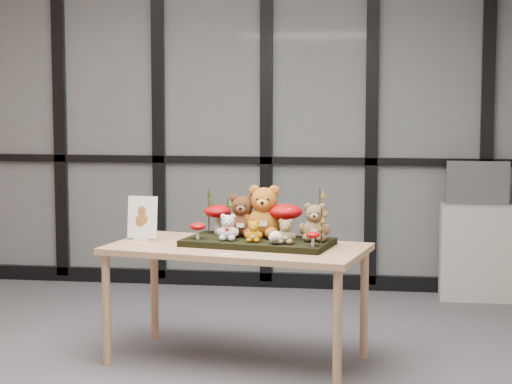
% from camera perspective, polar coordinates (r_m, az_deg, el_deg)
% --- Properties ---
extents(floor, '(5.00, 5.00, 0.00)m').
position_cam_1_polar(floor, '(5.45, -7.70, -11.04)').
color(floor, '#535258').
rests_on(floor, ground).
extents(room_shell, '(5.00, 5.00, 5.00)m').
position_cam_1_polar(room_shell, '(5.21, -7.97, 6.91)').
color(room_shell, '#B9B7AF').
rests_on(room_shell, floor).
extents(glass_partition, '(4.90, 0.06, 2.78)m').
position_cam_1_polar(glass_partition, '(7.61, -2.72, 4.75)').
color(glass_partition, '#2D383F').
rests_on(glass_partition, floor).
extents(display_table, '(1.61, 1.02, 0.70)m').
position_cam_1_polar(display_table, '(5.50, -1.18, -4.01)').
color(display_table, tan).
rests_on(display_table, floor).
extents(diorama_tray, '(0.93, 0.59, 0.04)m').
position_cam_1_polar(diorama_tray, '(5.50, 0.12, -3.11)').
color(diorama_tray, black).
rests_on(diorama_tray, display_table).
extents(bear_pooh_yellow, '(0.30, 0.28, 0.35)m').
position_cam_1_polar(bear_pooh_yellow, '(5.54, 0.50, -1.03)').
color(bear_pooh_yellow, '#AA5D1A').
rests_on(bear_pooh_yellow, diorama_tray).
extents(bear_brown_medium, '(0.25, 0.23, 0.28)m').
position_cam_1_polar(bear_brown_medium, '(5.58, -0.85, -1.31)').
color(bear_brown_medium, '#4A2713').
rests_on(bear_brown_medium, diorama_tray).
extents(bear_tan_back, '(0.21, 0.20, 0.24)m').
position_cam_1_polar(bear_tan_back, '(5.43, 3.65, -1.73)').
color(bear_tan_back, brown).
rests_on(bear_tan_back, diorama_tray).
extents(bear_small_yellow, '(0.12, 0.11, 0.14)m').
position_cam_1_polar(bear_small_yellow, '(5.38, -0.15, -2.36)').
color(bear_small_yellow, '#CC7A0A').
rests_on(bear_small_yellow, diorama_tray).
extents(bear_white_bow, '(0.15, 0.14, 0.17)m').
position_cam_1_polar(bear_white_bow, '(5.44, -1.73, -2.09)').
color(bear_white_bow, silver).
rests_on(bear_white_bow, diorama_tray).
extents(bear_beige_small, '(0.14, 0.13, 0.16)m').
position_cam_1_polar(bear_beige_small, '(5.32, 1.85, -2.36)').
color(bear_beige_small, olive).
rests_on(bear_beige_small, diorama_tray).
extents(plush_cream_hedgehog, '(0.07, 0.07, 0.08)m').
position_cam_1_polar(plush_cream_hedgehog, '(5.32, 1.22, -2.78)').
color(plush_cream_hedgehog, white).
rests_on(plush_cream_hedgehog, diorama_tray).
extents(mushroom_back_left, '(0.17, 0.17, 0.19)m').
position_cam_1_polar(mushroom_back_left, '(5.73, -2.39, -1.58)').
color(mushroom_back_left, '#900408').
rests_on(mushroom_back_left, diorama_tray).
extents(mushroom_back_right, '(0.20, 0.20, 0.23)m').
position_cam_1_polar(mushroom_back_right, '(5.52, 1.83, -1.68)').
color(mushroom_back_right, '#900408').
rests_on(mushroom_back_right, diorama_tray).
extents(mushroom_front_left, '(0.10, 0.10, 0.11)m').
position_cam_1_polar(mushroom_front_left, '(5.50, -3.61, -2.35)').
color(mushroom_front_left, '#900408').
rests_on(mushroom_front_left, diorama_tray).
extents(mushroom_front_right, '(0.08, 0.08, 0.09)m').
position_cam_1_polar(mushroom_front_right, '(5.25, 3.52, -2.85)').
color(mushroom_front_right, '#900408').
rests_on(mushroom_front_right, diorama_tray).
extents(sprig_green_far_left, '(0.05, 0.05, 0.27)m').
position_cam_1_polar(sprig_green_far_left, '(5.70, -2.92, -1.19)').
color(sprig_green_far_left, '#17390D').
rests_on(sprig_green_far_left, diorama_tray).
extents(sprig_green_mid_left, '(0.05, 0.05, 0.21)m').
position_cam_1_polar(sprig_green_mid_left, '(5.71, -1.75, -1.50)').
color(sprig_green_mid_left, '#17390D').
rests_on(sprig_green_mid_left, diorama_tray).
extents(sprig_dry_far_right, '(0.05, 0.05, 0.31)m').
position_cam_1_polar(sprig_dry_far_right, '(5.46, 3.94, -1.37)').
color(sprig_dry_far_right, brown).
rests_on(sprig_dry_far_right, diorama_tray).
extents(sprig_dry_mid_right, '(0.05, 0.05, 0.20)m').
position_cam_1_polar(sprig_dry_mid_right, '(5.34, 4.04, -2.08)').
color(sprig_dry_mid_right, brown).
rests_on(sprig_dry_mid_right, diorama_tray).
extents(sprig_green_centre, '(0.05, 0.05, 0.17)m').
position_cam_1_polar(sprig_green_centre, '(5.66, 0.02, -1.77)').
color(sprig_green_centre, '#17390D').
rests_on(sprig_green_centre, diorama_tray).
extents(sign_holder, '(0.19, 0.07, 0.27)m').
position_cam_1_polar(sign_holder, '(5.73, -7.00, -1.71)').
color(sign_holder, silver).
rests_on(sign_holder, display_table).
extents(label_card, '(0.08, 0.03, 0.00)m').
position_cam_1_polar(label_card, '(5.19, -1.86, -3.86)').
color(label_card, white).
rests_on(label_card, display_table).
extents(cabinet, '(0.55, 0.32, 0.74)m').
position_cam_1_polar(cabinet, '(7.40, 13.40, -3.61)').
color(cabinet, '#AFA99C').
rests_on(cabinet, floor).
extents(monitor, '(0.48, 0.05, 0.34)m').
position_cam_1_polar(monitor, '(7.35, 13.49, 0.54)').
color(monitor, '#4B4E53').
rests_on(monitor, cabinet).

